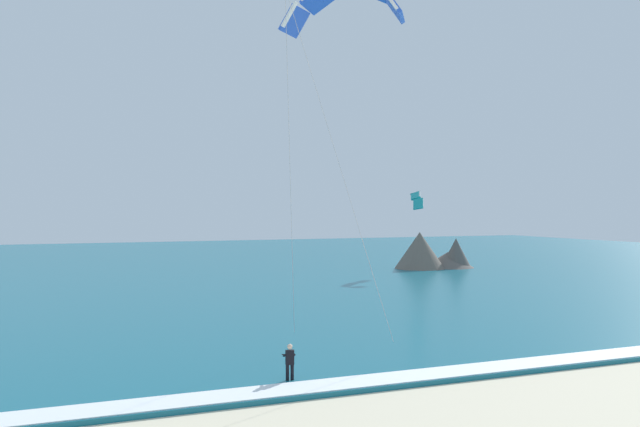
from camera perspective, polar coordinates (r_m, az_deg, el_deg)
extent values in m
cube|color=#146075|center=(85.50, -13.25, -4.35)|extent=(200.00, 120.00, 0.20)
cube|color=white|center=(29.49, 6.27, -13.40)|extent=(200.00, 1.79, 0.04)
ellipsoid|color=yellow|center=(29.05, -2.53, -14.01)|extent=(0.67, 1.45, 0.05)
cube|color=black|center=(29.26, -2.70, -13.81)|extent=(0.17, 0.09, 0.04)
cube|color=black|center=(28.81, -2.35, -14.04)|extent=(0.17, 0.09, 0.04)
cylinder|color=black|center=(28.93, -2.73, -13.26)|extent=(0.14, 0.14, 0.84)
cylinder|color=black|center=(28.97, -2.33, -13.24)|extent=(0.14, 0.14, 0.84)
cube|color=black|center=(28.79, -2.53, -11.86)|extent=(0.37, 0.25, 0.60)
sphere|color=beige|center=(28.70, -2.53, -11.00)|extent=(0.22, 0.22, 0.22)
cylinder|color=black|center=(28.90, -2.94, -11.71)|extent=(0.17, 0.51, 0.22)
cylinder|color=black|center=(28.96, -2.23, -11.68)|extent=(0.17, 0.51, 0.22)
cylinder|color=black|center=(29.14, -2.67, -11.61)|extent=(0.55, 0.13, 0.04)
cube|color=#3F3F42|center=(28.95, -2.57, -12.23)|extent=(0.13, 0.10, 0.10)
cube|color=blue|center=(32.56, 6.15, 16.76)|extent=(1.30, 1.62, 1.46)
cube|color=blue|center=(34.79, -0.18, 17.33)|extent=(1.75, 1.63, 1.12)
cube|color=blue|center=(34.80, -2.15, 15.69)|extent=(1.59, 1.23, 1.46)
cube|color=white|center=(34.47, -2.57, 16.21)|extent=(0.68, 0.77, 1.20)
cylinder|color=#B2B2B7|center=(29.80, 1.82, 3.40)|extent=(5.46, 0.64, 15.23)
cylinder|color=#B2B2B7|center=(31.06, -2.50, 3.29)|extent=(2.18, 4.71, 15.23)
cube|color=teal|center=(76.47, 8.18, 0.78)|extent=(1.36, 1.05, 1.29)
cube|color=white|center=(76.48, 8.50, 0.91)|extent=(0.52, 0.73, 1.07)
cube|color=teal|center=(75.47, 7.98, 1.43)|extent=(1.49, 1.43, 0.98)
cube|color=white|center=(75.47, 8.31, 1.57)|extent=(0.69, 1.03, 0.69)
cube|color=teal|center=(74.16, 7.90, 1.69)|extent=(1.53, 1.61, 0.45)
cube|color=white|center=(74.16, 8.23, 1.83)|extent=(0.78, 1.12, 0.16)
cube|color=teal|center=(72.84, 7.97, 1.46)|extent=(1.42, 1.62, 0.98)
cube|color=white|center=(72.84, 8.31, 1.61)|extent=(0.72, 1.04, 0.69)
cube|color=teal|center=(71.81, 8.17, 0.80)|extent=(1.19, 1.42, 1.29)
cube|color=white|center=(71.81, 8.51, 0.94)|extent=(0.54, 0.76, 1.07)
cone|color=#665B51|center=(80.79, 8.29, -3.11)|extent=(6.12, 6.12, 4.45)
cone|color=#56514C|center=(83.01, 10.61, -3.86)|extent=(6.68, 6.68, 2.03)
cone|color=#56514C|center=(82.76, 11.24, -3.30)|extent=(3.78, 3.78, 3.67)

